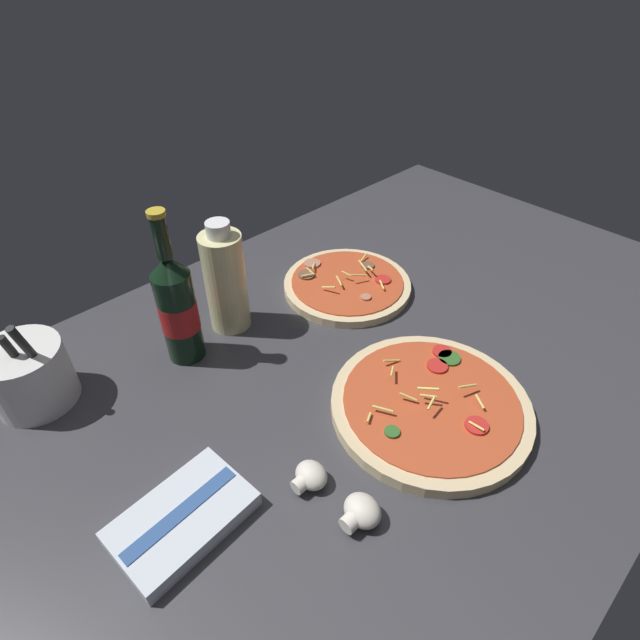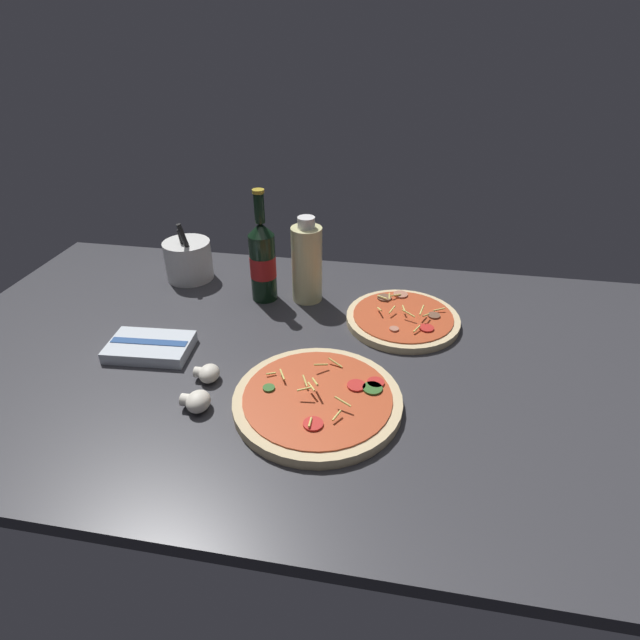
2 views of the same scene
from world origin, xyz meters
The scene contains 9 objects.
counter_slab centered at (0.00, 0.00, 1.25)cm, with size 160.00×90.00×2.50cm.
pizza_near centered at (4.74, -14.73, 3.60)cm, with size 29.84×29.84×5.33cm.
pizza_far centered at (18.58, 15.78, 3.46)cm, with size 25.18×25.18×4.48cm.
beer_bottle centered at (-14.80, 21.41, 12.49)cm, with size 6.17×6.17×26.76cm.
oil_bottle centered at (-4.58, 22.88, 11.98)cm, with size 7.20×7.20×20.62cm.
mushroom_left centered at (-16.82, -11.35, 4.09)cm, with size 4.77×4.55×3.18cm.
mushroom_right centered at (-15.79, -19.37, 4.23)cm, with size 5.19×4.95×3.46cm.
utensil_crock centered at (-36.77, 28.49, 7.60)cm, with size 11.90×11.90×16.09cm.
dish_towel centered at (-31.81, -4.66, 3.71)cm, with size 17.17×11.62×2.56cm.
Camera 2 is at (16.75, -80.87, 61.81)cm, focal length 28.00 mm.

